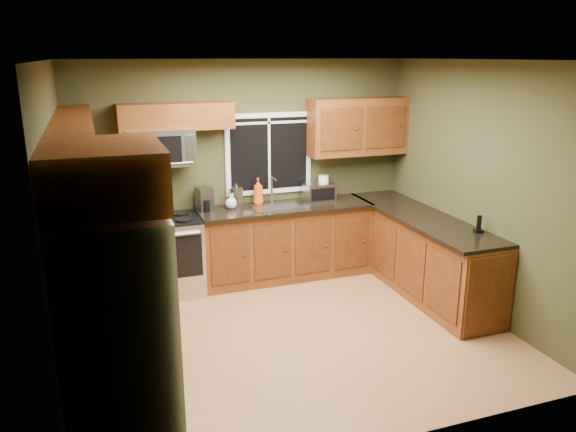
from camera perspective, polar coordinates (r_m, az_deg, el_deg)
floor at (r=5.87m, az=0.69°, el=-11.81°), size 4.20×4.20×0.00m
ceiling at (r=5.19m, az=0.79°, el=15.58°), size 4.20×4.20×0.00m
back_wall at (r=7.05m, az=-4.31°, el=4.60°), size 4.20×0.00×4.20m
front_wall at (r=3.82m, az=10.10°, el=-5.60°), size 4.20×0.00×4.20m
left_wall at (r=5.08m, az=-22.12°, el=-1.08°), size 0.00×3.60×3.60m
right_wall at (r=6.39m, az=18.74°, el=2.59°), size 0.00×3.60×3.60m
window at (r=7.08m, az=-1.95°, el=6.35°), size 1.12×0.03×1.02m
base_cabinets_left at (r=5.82m, az=-18.06°, el=-8.00°), size 0.60×2.65×0.90m
countertop_left at (r=5.65m, az=-18.22°, el=-3.61°), size 0.65×2.65×0.04m
base_cabinets_back at (r=7.12m, az=-0.30°, el=-2.73°), size 2.17×0.60×0.90m
countertop_back at (r=6.96m, az=-0.24°, el=0.87°), size 2.17×0.65×0.04m
base_cabinets_peninsula at (r=6.89m, az=13.35°, el=-3.85°), size 0.60×2.52×0.90m
countertop_peninsula at (r=6.74m, az=13.39°, el=-0.09°), size 0.65×2.50×0.04m
upper_cabinets_left at (r=5.42m, az=-20.77°, el=5.64°), size 0.33×2.65×0.72m
upper_cabinets_back_left at (r=6.61m, az=-11.30°, el=9.90°), size 1.30×0.33×0.30m
upper_cabinets_back_right at (r=7.32m, az=7.10°, el=9.00°), size 1.30×0.33×0.72m
upper_cabinet_over_fridge at (r=3.64m, az=-18.29°, el=3.96°), size 0.72×0.90×0.38m
refrigerator at (r=4.02m, az=-16.85°, el=-11.97°), size 0.74×0.90×1.80m
range at (r=6.78m, az=-12.03°, el=-3.92°), size 0.76×0.69×0.94m
microwave at (r=6.60m, az=-12.82°, el=6.82°), size 0.76×0.41×0.42m
sink at (r=6.93m, az=-1.19°, el=1.08°), size 0.60×0.42×0.36m
toaster_oven at (r=7.19m, az=3.15°, el=2.45°), size 0.38×0.30×0.23m
coffee_maker at (r=6.81m, az=-8.48°, el=1.65°), size 0.20×0.25×0.28m
kettle at (r=6.92m, az=-5.26°, el=2.05°), size 0.17×0.17×0.30m
paper_towel_roll at (r=7.31m, az=3.61°, el=2.98°), size 0.14×0.14×0.34m
soap_bottle_a at (r=7.01m, az=-3.05°, el=2.53°), size 0.17×0.17×0.33m
soap_bottle_c at (r=6.86m, az=-5.82°, el=1.51°), size 0.16×0.16×0.18m
cordless_phone at (r=6.24m, az=18.80°, el=-1.10°), size 0.10×0.10×0.19m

